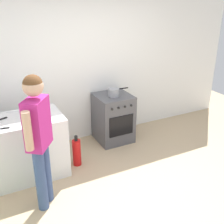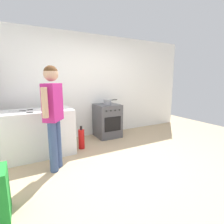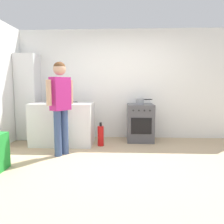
{
  "view_description": "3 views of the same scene",
  "coord_description": "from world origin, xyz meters",
  "px_view_note": "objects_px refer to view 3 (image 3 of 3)",
  "views": [
    {
      "loc": [
        -1.7,
        -2.45,
        2.48
      ],
      "look_at": [
        -0.12,
        0.7,
        0.97
      ],
      "focal_mm": 45.0,
      "sensor_mm": 36.0,
      "label": 1
    },
    {
      "loc": [
        -1.65,
        -2.38,
        1.48
      ],
      "look_at": [
        0.07,
        0.8,
        0.81
      ],
      "focal_mm": 28.0,
      "sensor_mm": 36.0,
      "label": 2
    },
    {
      "loc": [
        -0.06,
        -3.41,
        1.26
      ],
      "look_at": [
        -0.26,
        0.64,
        0.78
      ],
      "focal_mm": 35.0,
      "sensor_mm": 36.0,
      "label": 3
    }
  ],
  "objects_px": {
    "knife_paring": "(51,104)",
    "knife_utility": "(55,103)",
    "fire_extinguisher": "(101,136)",
    "larder_cabinet": "(28,97)",
    "knife_carving": "(71,102)",
    "knife_chef": "(48,103)",
    "oven_left": "(140,123)",
    "person": "(60,100)",
    "pot": "(140,101)"
  },
  "relations": [
    {
      "from": "knife_utility",
      "to": "larder_cabinet",
      "type": "relative_size",
      "value": 0.12
    },
    {
      "from": "person",
      "to": "larder_cabinet",
      "type": "relative_size",
      "value": 0.85
    },
    {
      "from": "pot",
      "to": "knife_utility",
      "type": "height_order",
      "value": "pot"
    },
    {
      "from": "knife_carving",
      "to": "fire_extinguisher",
      "type": "relative_size",
      "value": 0.66
    },
    {
      "from": "knife_utility",
      "to": "knife_chef",
      "type": "bearing_deg",
      "value": -176.35
    },
    {
      "from": "oven_left",
      "to": "knife_chef",
      "type": "bearing_deg",
      "value": -170.91
    },
    {
      "from": "knife_paring",
      "to": "larder_cabinet",
      "type": "distance_m",
      "value": 1.06
    },
    {
      "from": "larder_cabinet",
      "to": "knife_utility",
      "type": "bearing_deg",
      "value": -28.22
    },
    {
      "from": "knife_paring",
      "to": "larder_cabinet",
      "type": "height_order",
      "value": "larder_cabinet"
    },
    {
      "from": "person",
      "to": "fire_extinguisher",
      "type": "bearing_deg",
      "value": 44.62
    },
    {
      "from": "knife_paring",
      "to": "knife_carving",
      "type": "distance_m",
      "value": 0.56
    },
    {
      "from": "knife_utility",
      "to": "larder_cabinet",
      "type": "distance_m",
      "value": 0.89
    },
    {
      "from": "knife_utility",
      "to": "knife_paring",
      "type": "bearing_deg",
      "value": -88.33
    },
    {
      "from": "knife_chef",
      "to": "fire_extinguisher",
      "type": "xyz_separation_m",
      "value": [
        1.16,
        -0.15,
        -0.69
      ]
    },
    {
      "from": "knife_carving",
      "to": "knife_chef",
      "type": "relative_size",
      "value": 1.1
    },
    {
      "from": "knife_utility",
      "to": "fire_extinguisher",
      "type": "relative_size",
      "value": 0.49
    },
    {
      "from": "fire_extinguisher",
      "to": "larder_cabinet",
      "type": "xyz_separation_m",
      "value": [
        -1.78,
        0.58,
        0.78
      ]
    },
    {
      "from": "knife_carving",
      "to": "fire_extinguisher",
      "type": "distance_m",
      "value": 1.05
    },
    {
      "from": "knife_chef",
      "to": "person",
      "type": "relative_size",
      "value": 0.18
    },
    {
      "from": "knife_chef",
      "to": "oven_left",
      "type": "bearing_deg",
      "value": 9.09
    },
    {
      "from": "knife_utility",
      "to": "larder_cabinet",
      "type": "height_order",
      "value": "larder_cabinet"
    },
    {
      "from": "knife_utility",
      "to": "knife_carving",
      "type": "height_order",
      "value": "same"
    },
    {
      "from": "pot",
      "to": "knife_paring",
      "type": "bearing_deg",
      "value": -163.3
    },
    {
      "from": "oven_left",
      "to": "person",
      "type": "height_order",
      "value": "person"
    },
    {
      "from": "knife_utility",
      "to": "fire_extinguisher",
      "type": "distance_m",
      "value": 1.23
    },
    {
      "from": "knife_paring",
      "to": "oven_left",
      "type": "bearing_deg",
      "value": 17.92
    },
    {
      "from": "oven_left",
      "to": "larder_cabinet",
      "type": "bearing_deg",
      "value": 177.8
    },
    {
      "from": "knife_carving",
      "to": "person",
      "type": "bearing_deg",
      "value": -87.27
    },
    {
      "from": "knife_carving",
      "to": "oven_left",
      "type": "bearing_deg",
      "value": 4.45
    },
    {
      "from": "pot",
      "to": "person",
      "type": "relative_size",
      "value": 0.22
    },
    {
      "from": "knife_paring",
      "to": "knife_chef",
      "type": "distance_m",
      "value": 0.32
    },
    {
      "from": "knife_paring",
      "to": "larder_cabinet",
      "type": "xyz_separation_m",
      "value": [
        -0.78,
        0.71,
        0.09
      ]
    },
    {
      "from": "oven_left",
      "to": "person",
      "type": "relative_size",
      "value": 0.5
    },
    {
      "from": "pot",
      "to": "larder_cabinet",
      "type": "bearing_deg",
      "value": 176.75
    },
    {
      "from": "knife_carving",
      "to": "knife_chef",
      "type": "distance_m",
      "value": 0.49
    },
    {
      "from": "knife_utility",
      "to": "person",
      "type": "xyz_separation_m",
      "value": [
        0.35,
        -0.81,
        0.11
      ]
    },
    {
      "from": "oven_left",
      "to": "knife_carving",
      "type": "bearing_deg",
      "value": -175.55
    },
    {
      "from": "oven_left",
      "to": "larder_cabinet",
      "type": "distance_m",
      "value": 2.71
    },
    {
      "from": "oven_left",
      "to": "knife_chef",
      "type": "height_order",
      "value": "knife_chef"
    },
    {
      "from": "oven_left",
      "to": "knife_chef",
      "type": "xyz_separation_m",
      "value": [
        -2.03,
        -0.32,
        0.48
      ]
    },
    {
      "from": "knife_utility",
      "to": "person",
      "type": "bearing_deg",
      "value": -66.88
    },
    {
      "from": "oven_left",
      "to": "knife_carving",
      "type": "xyz_separation_m",
      "value": [
        -1.58,
        -0.12,
        0.48
      ]
    },
    {
      "from": "pot",
      "to": "knife_utility",
      "type": "bearing_deg",
      "value": -171.85
    },
    {
      "from": "fire_extinguisher",
      "to": "larder_cabinet",
      "type": "distance_m",
      "value": 2.03
    },
    {
      "from": "knife_paring",
      "to": "knife_utility",
      "type": "height_order",
      "value": "same"
    },
    {
      "from": "knife_paring",
      "to": "knife_chef",
      "type": "height_order",
      "value": "same"
    },
    {
      "from": "knife_paring",
      "to": "knife_carving",
      "type": "height_order",
      "value": "same"
    },
    {
      "from": "knife_utility",
      "to": "oven_left",
      "type": "bearing_deg",
      "value": 9.52
    },
    {
      "from": "pot",
      "to": "knife_utility",
      "type": "distance_m",
      "value": 1.88
    },
    {
      "from": "knife_chef",
      "to": "knife_carving",
      "type": "bearing_deg",
      "value": 24.1
    }
  ]
}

